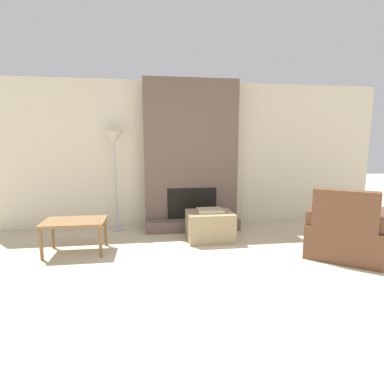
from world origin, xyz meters
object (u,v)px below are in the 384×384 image
side_table (75,224)px  floor_lamp_left (114,145)px  armchair (345,234)px  ottoman (210,225)px

side_table → floor_lamp_left: (0.46, 1.07, 1.08)m
armchair → floor_lamp_left: (-3.17, 1.71, 1.19)m
armchair → side_table: bearing=29.3°
ottoman → armchair: size_ratio=0.53×
floor_lamp_left → side_table: bearing=-113.2°
ottoman → armchair: (1.66, -0.93, 0.06)m
ottoman → side_table: bearing=-171.6°
armchair → side_table: size_ratio=1.61×
side_table → floor_lamp_left: size_ratio=0.48×
ottoman → side_table: ottoman is taller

